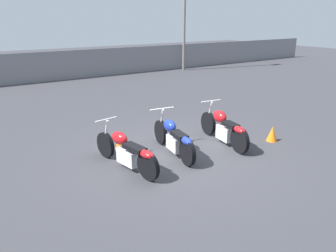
% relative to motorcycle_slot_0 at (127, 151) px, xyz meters
% --- Properties ---
extents(ground_plane, '(60.00, 60.00, 0.00)m').
position_rel_motorcycle_slot_0_xyz_m(ground_plane, '(1.32, 0.01, -0.41)').
color(ground_plane, '#38383D').
extents(fence_back, '(40.00, 0.04, 1.52)m').
position_rel_motorcycle_slot_0_xyz_m(fence_back, '(1.32, 11.50, 0.35)').
color(fence_back, gray).
rests_on(fence_back, ground_plane).
extents(motorcycle_slot_0, '(0.66, 2.19, 0.99)m').
position_rel_motorcycle_slot_0_xyz_m(motorcycle_slot_0, '(0.00, 0.00, 0.00)').
color(motorcycle_slot_0, black).
rests_on(motorcycle_slot_0, ground_plane).
extents(motorcycle_slot_1, '(0.65, 2.10, 1.00)m').
position_rel_motorcycle_slot_0_xyz_m(motorcycle_slot_1, '(1.31, 0.09, 0.01)').
color(motorcycle_slot_1, black).
rests_on(motorcycle_slot_1, ground_plane).
extents(motorcycle_slot_2, '(0.63, 2.13, 1.02)m').
position_rel_motorcycle_slot_0_xyz_m(motorcycle_slot_2, '(2.82, -0.03, 0.03)').
color(motorcycle_slot_2, black).
rests_on(motorcycle_slot_2, ground_plane).
extents(traffic_cone_near, '(0.29, 0.29, 0.41)m').
position_rel_motorcycle_slot_0_xyz_m(traffic_cone_near, '(4.04, -0.62, -0.21)').
color(traffic_cone_near, orange).
rests_on(traffic_cone_near, ground_plane).
extents(traffic_cone_far, '(0.30, 0.30, 0.38)m').
position_rel_motorcycle_slot_0_xyz_m(traffic_cone_far, '(0.39, 1.15, -0.22)').
color(traffic_cone_far, orange).
rests_on(traffic_cone_far, ground_plane).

